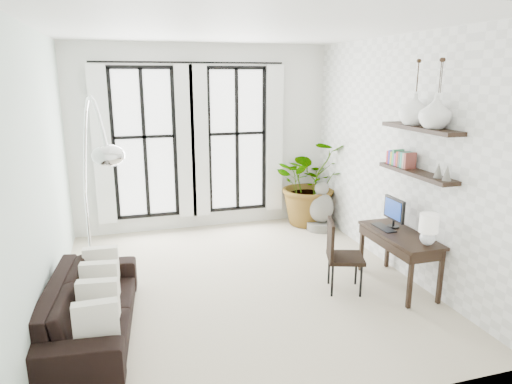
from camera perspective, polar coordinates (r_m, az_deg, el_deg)
name	(u,v)px	position (r m, az deg, el deg)	size (l,w,h in m)	color
floor	(239,283)	(6.16, -2.08, -11.36)	(5.00, 5.00, 0.00)	beige
ceiling	(237,28)	(5.57, -2.40, 19.80)	(5.00, 5.00, 0.00)	white
wall_left	(40,176)	(5.56, -25.34, 1.85)	(5.00, 5.00, 0.00)	silver
wall_right	(397,156)	(6.57, 17.22, 4.33)	(5.00, 5.00, 0.00)	white
wall_back	(203,139)	(8.07, -6.65, 6.63)	(4.50, 4.50, 0.00)	white
windows	(192,142)	(7.97, -7.97, 6.21)	(3.26, 0.13, 2.65)	white
wall_shelves	(416,154)	(5.98, 19.37, 4.47)	(0.25, 1.30, 0.60)	black
sofa	(91,307)	(5.25, -19.96, -13.32)	(2.11, 0.83, 0.62)	black
throw_pillows	(99,289)	(5.16, -19.02, -11.37)	(0.40, 1.52, 0.40)	silver
plant	(311,182)	(8.37, 6.91, 1.29)	(1.43, 1.24, 1.59)	#2D7228
desk	(402,237)	(6.06, 17.81, -5.43)	(0.52, 1.23, 1.12)	black
desk_chair	(339,251)	(5.87, 10.32, -7.29)	(0.56, 0.56, 0.93)	black
arc_lamp	(92,143)	(5.66, -19.83, 5.83)	(0.75, 2.12, 2.46)	silver
buddha	(321,210)	(8.14, 8.13, -2.21)	(0.49, 0.49, 0.88)	slate
vase_a	(435,112)	(5.68, 21.52, 9.30)	(0.37, 0.37, 0.38)	white
vase_b	(414,109)	(6.00, 19.18, 9.72)	(0.37, 0.37, 0.38)	white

